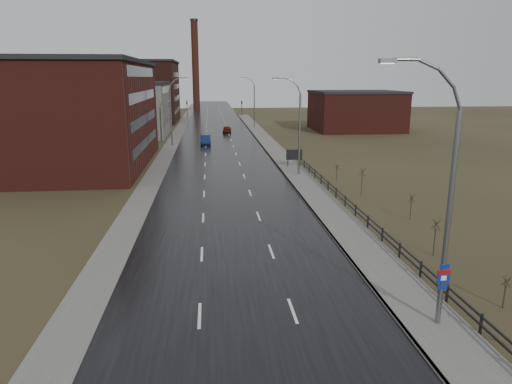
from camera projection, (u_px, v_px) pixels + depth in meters
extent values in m
plane|color=#2D2819|center=(255.00, 363.00, 18.58)|extent=(320.00, 320.00, 0.00)
cube|color=black|center=(220.00, 147.00, 76.46)|extent=(14.00, 300.00, 0.06)
cube|color=#595651|center=(298.00, 176.00, 53.16)|extent=(3.20, 180.00, 0.18)
cube|color=slate|center=(286.00, 177.00, 53.02)|extent=(0.16, 180.00, 0.18)
cube|color=#595651|center=(170.00, 147.00, 75.65)|extent=(2.40, 260.00, 0.12)
cube|color=#471914|center=(57.00, 116.00, 58.35)|extent=(22.00, 28.00, 13.00)
cube|color=black|center=(51.00, 61.00, 56.70)|extent=(22.44, 28.56, 0.50)
cube|color=black|center=(146.00, 142.00, 60.28)|extent=(0.06, 22.40, 1.20)
cube|color=black|center=(145.00, 119.00, 59.55)|extent=(0.06, 22.40, 1.20)
cube|color=black|center=(143.00, 96.00, 58.81)|extent=(0.06, 22.40, 1.20)
cube|color=black|center=(142.00, 72.00, 58.08)|extent=(0.06, 22.40, 1.20)
cube|color=slate|center=(127.00, 110.00, 90.85)|extent=(16.00, 20.00, 10.00)
cube|color=black|center=(125.00, 83.00, 89.56)|extent=(16.32, 20.40, 0.50)
cube|color=black|center=(168.00, 120.00, 92.12)|extent=(0.06, 16.00, 1.20)
cube|color=black|center=(167.00, 105.00, 91.38)|extent=(0.06, 16.00, 1.20)
cube|color=black|center=(166.00, 89.00, 90.65)|extent=(0.06, 16.00, 1.20)
cube|color=#331611|center=(126.00, 92.00, 118.69)|extent=(26.00, 24.00, 15.00)
cube|color=black|center=(124.00, 62.00, 116.79)|extent=(26.52, 24.48, 0.50)
cube|color=black|center=(177.00, 110.00, 121.06)|extent=(0.06, 19.20, 1.20)
cube|color=black|center=(177.00, 98.00, 120.32)|extent=(0.06, 19.20, 1.20)
cube|color=black|center=(176.00, 86.00, 119.59)|extent=(0.06, 19.20, 1.20)
cube|color=black|center=(176.00, 75.00, 118.86)|extent=(0.06, 19.20, 1.20)
cube|color=#471914|center=(356.00, 112.00, 99.68)|extent=(18.00, 16.00, 8.00)
cube|color=black|center=(357.00, 92.00, 98.64)|extent=(18.36, 16.32, 0.50)
cylinder|color=#331611|center=(195.00, 66.00, 159.04)|extent=(2.40, 2.40, 30.00)
cylinder|color=black|center=(194.00, 20.00, 155.30)|extent=(2.70, 2.70, 0.80)
cylinder|color=slate|center=(448.00, 225.00, 20.15)|extent=(0.24, 0.24, 10.00)
cylinder|color=slate|center=(457.00, 99.00, 18.79)|extent=(0.57, 0.14, 1.12)
cylinder|color=slate|center=(446.00, 78.00, 18.54)|extent=(0.91, 0.14, 0.91)
cylinder|color=slate|center=(429.00, 64.00, 18.33)|extent=(1.12, 0.14, 0.57)
cylinder|color=slate|center=(406.00, 59.00, 18.19)|extent=(1.15, 0.14, 0.14)
cube|color=slate|center=(388.00, 61.00, 18.13)|extent=(0.70, 0.28, 0.18)
cube|color=silver|center=(388.00, 63.00, 18.15)|extent=(0.50, 0.20, 0.04)
cube|color=navy|center=(445.00, 267.00, 20.51)|extent=(0.45, 0.04, 0.22)
cube|color=navy|center=(444.00, 277.00, 20.63)|extent=(0.60, 0.04, 0.65)
cube|color=maroon|center=(444.00, 272.00, 20.56)|extent=(0.60, 0.04, 0.20)
cube|color=navy|center=(442.00, 287.00, 20.75)|extent=(0.45, 0.04, 0.22)
cube|color=silver|center=(444.00, 278.00, 20.62)|extent=(0.26, 0.02, 0.22)
cylinder|color=slate|center=(299.00, 136.00, 53.01)|extent=(0.24, 0.24, 9.50)
cylinder|color=slate|center=(299.00, 90.00, 51.73)|extent=(0.51, 0.14, 0.98)
cylinder|color=slate|center=(295.00, 84.00, 51.51)|extent=(0.81, 0.14, 0.81)
cylinder|color=slate|center=(289.00, 79.00, 51.33)|extent=(0.98, 0.14, 0.51)
cylinder|color=slate|center=(282.00, 78.00, 51.20)|extent=(1.01, 0.14, 0.14)
cube|color=slate|center=(275.00, 78.00, 51.15)|extent=(0.70, 0.28, 0.18)
cube|color=silver|center=(275.00, 79.00, 51.17)|extent=(0.50, 0.20, 0.04)
cylinder|color=slate|center=(171.00, 118.00, 76.45)|extent=(0.24, 0.24, 9.50)
cylinder|color=slate|center=(171.00, 86.00, 75.21)|extent=(0.51, 0.14, 0.98)
cylinder|color=slate|center=(173.00, 82.00, 75.08)|extent=(0.81, 0.14, 0.81)
cylinder|color=slate|center=(178.00, 79.00, 75.03)|extent=(0.98, 0.14, 0.51)
cylinder|color=slate|center=(183.00, 78.00, 75.07)|extent=(1.01, 0.14, 0.14)
cube|color=slate|center=(187.00, 78.00, 75.15)|extent=(0.70, 0.28, 0.18)
cube|color=silver|center=(187.00, 79.00, 75.18)|extent=(0.50, 0.20, 0.04)
cylinder|color=slate|center=(254.00, 107.00, 105.11)|extent=(0.24, 0.24, 9.50)
cylinder|color=slate|center=(254.00, 84.00, 103.83)|extent=(0.51, 0.14, 0.98)
cylinder|color=slate|center=(251.00, 81.00, 103.61)|extent=(0.81, 0.14, 0.81)
cylinder|color=slate|center=(248.00, 78.00, 103.42)|extent=(0.98, 0.14, 0.51)
cylinder|color=slate|center=(245.00, 78.00, 103.30)|extent=(1.01, 0.14, 0.14)
cube|color=slate|center=(242.00, 78.00, 103.25)|extent=(0.70, 0.28, 0.18)
cube|color=silver|center=(242.00, 78.00, 103.27)|extent=(0.50, 0.20, 0.04)
cube|color=black|center=(481.00, 325.00, 20.42)|extent=(0.10, 0.10, 1.10)
cube|color=black|center=(447.00, 294.00, 23.31)|extent=(0.10, 0.10, 1.10)
cube|color=black|center=(421.00, 270.00, 26.21)|extent=(0.10, 0.10, 1.10)
cube|color=black|center=(400.00, 251.00, 29.10)|extent=(0.10, 0.10, 1.10)
cube|color=black|center=(382.00, 235.00, 31.99)|extent=(0.10, 0.10, 1.10)
cube|color=black|center=(368.00, 222.00, 34.89)|extent=(0.10, 0.10, 1.10)
cube|color=black|center=(356.00, 211.00, 37.78)|extent=(0.10, 0.10, 1.10)
cube|color=black|center=(345.00, 202.00, 40.68)|extent=(0.10, 0.10, 1.10)
cube|color=black|center=(336.00, 193.00, 43.57)|extent=(0.10, 0.10, 1.10)
cube|color=black|center=(328.00, 186.00, 46.47)|extent=(0.10, 0.10, 1.10)
cube|color=black|center=(321.00, 180.00, 49.36)|extent=(0.10, 0.10, 1.10)
cube|color=black|center=(315.00, 174.00, 52.25)|extent=(0.10, 0.10, 1.10)
cube|color=black|center=(309.00, 169.00, 55.15)|extent=(0.10, 0.10, 1.10)
cube|color=black|center=(304.00, 164.00, 58.04)|extent=(0.10, 0.10, 1.10)
cube|color=black|center=(300.00, 160.00, 60.94)|extent=(0.10, 0.10, 1.10)
cube|color=black|center=(358.00, 208.00, 37.20)|extent=(0.08, 53.00, 0.10)
cube|color=black|center=(358.00, 213.00, 37.30)|extent=(0.08, 53.00, 0.10)
cylinder|color=#382D23|center=(504.00, 297.00, 22.90)|extent=(0.08, 0.08, 1.25)
cylinder|color=#382D23|center=(507.00, 282.00, 22.71)|extent=(0.04, 0.43, 0.50)
cylinder|color=#382D23|center=(506.00, 281.00, 22.75)|extent=(0.41, 0.17, 0.51)
cylinder|color=#382D23|center=(505.00, 281.00, 22.73)|extent=(0.25, 0.37, 0.52)
cylinder|color=#382D23|center=(506.00, 282.00, 22.67)|extent=(0.25, 0.37, 0.52)
cylinder|color=#382D23|center=(507.00, 282.00, 22.66)|extent=(0.41, 0.17, 0.51)
cylinder|color=#382D23|center=(434.00, 242.00, 29.61)|extent=(0.08, 0.08, 1.87)
cylinder|color=#382D23|center=(437.00, 224.00, 29.31)|extent=(0.04, 0.63, 0.74)
cylinder|color=#382D23|center=(436.00, 224.00, 29.36)|extent=(0.60, 0.24, 0.75)
cylinder|color=#382D23|center=(435.00, 224.00, 29.33)|extent=(0.36, 0.53, 0.76)
cylinder|color=#382D23|center=(436.00, 224.00, 29.28)|extent=(0.36, 0.53, 0.76)
cylinder|color=#382D23|center=(437.00, 224.00, 29.26)|extent=(0.60, 0.24, 0.75)
cylinder|color=#382D23|center=(411.00, 210.00, 37.24)|extent=(0.08, 0.08, 1.58)
cylinder|color=#382D23|center=(412.00, 198.00, 36.99)|extent=(0.04, 0.54, 0.63)
cylinder|color=#382D23|center=(412.00, 198.00, 37.03)|extent=(0.51, 0.20, 0.63)
cylinder|color=#382D23|center=(411.00, 198.00, 37.01)|extent=(0.31, 0.45, 0.64)
cylinder|color=#382D23|center=(411.00, 198.00, 36.95)|extent=(0.31, 0.45, 0.64)
cylinder|color=#382D23|center=(412.00, 198.00, 36.94)|extent=(0.51, 0.20, 0.63)
cylinder|color=#382D23|center=(362.00, 186.00, 44.57)|extent=(0.08, 0.08, 2.08)
cylinder|color=#382D23|center=(363.00, 172.00, 44.24)|extent=(0.04, 0.70, 0.82)
cylinder|color=#382D23|center=(362.00, 172.00, 44.29)|extent=(0.66, 0.26, 0.83)
cylinder|color=#382D23|center=(362.00, 172.00, 44.26)|extent=(0.39, 0.59, 0.84)
cylinder|color=#382D23|center=(362.00, 172.00, 44.21)|extent=(0.39, 0.59, 0.84)
cylinder|color=#382D23|center=(363.00, 172.00, 44.19)|extent=(0.66, 0.26, 0.83)
cylinder|color=#382D23|center=(337.00, 175.00, 51.36)|extent=(0.08, 0.08, 1.35)
cylinder|color=#382D23|center=(337.00, 167.00, 51.15)|extent=(0.04, 0.46, 0.54)
cylinder|color=#382D23|center=(337.00, 167.00, 51.19)|extent=(0.44, 0.18, 0.55)
cylinder|color=#382D23|center=(337.00, 167.00, 51.17)|extent=(0.27, 0.39, 0.55)
cylinder|color=#382D23|center=(337.00, 167.00, 51.11)|extent=(0.27, 0.39, 0.55)
cylinder|color=#382D23|center=(337.00, 167.00, 51.10)|extent=(0.44, 0.18, 0.55)
cube|color=black|center=(288.00, 161.00, 58.48)|extent=(0.10, 0.10, 1.80)
cube|color=black|center=(300.00, 161.00, 58.63)|extent=(0.10, 0.10, 1.80)
cube|color=silver|center=(294.00, 155.00, 58.31)|extent=(1.98, 0.08, 1.24)
cube|color=black|center=(294.00, 155.00, 58.26)|extent=(2.08, 0.04, 1.34)
cylinder|color=black|center=(187.00, 108.00, 132.93)|extent=(0.16, 0.16, 5.20)
imported|color=black|center=(187.00, 101.00, 132.40)|extent=(0.58, 2.73, 1.10)
sphere|color=#FF190C|center=(187.00, 100.00, 132.19)|extent=(0.18, 0.18, 0.18)
cylinder|color=black|center=(242.00, 108.00, 134.50)|extent=(0.16, 0.16, 5.20)
imported|color=black|center=(242.00, 100.00, 133.97)|extent=(0.58, 2.73, 1.10)
sphere|color=#FF190C|center=(242.00, 99.00, 133.75)|extent=(0.18, 0.18, 0.18)
imported|color=#0E1D48|center=(205.00, 140.00, 78.32)|extent=(1.82, 4.98, 1.63)
imported|color=#4D130C|center=(227.00, 129.00, 95.38)|extent=(2.01, 4.43, 1.47)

